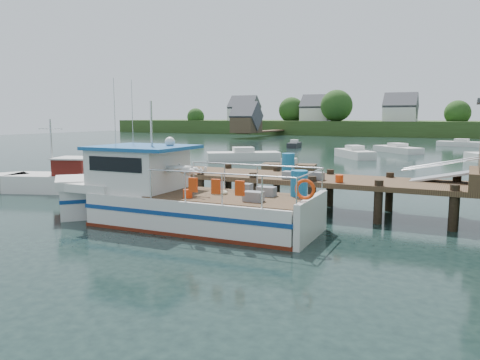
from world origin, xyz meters
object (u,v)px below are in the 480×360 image
at_px(work_boat, 60,180).
at_px(moored_rowboat, 289,168).
at_px(moored_b, 354,153).
at_px(moored_d, 397,149).
at_px(moored_e, 294,145).
at_px(moored_a, 243,155).
at_px(dock, 443,162).
at_px(lobster_boat, 170,198).
at_px(moored_far, 461,144).

distance_m(work_boat, moored_rowboat, 14.85).
xyz_separation_m(moored_rowboat, moored_b, (1.37, 13.95, 0.05)).
relative_size(moored_d, moored_e, 1.54).
bearing_deg(moored_a, work_boat, -106.96).
bearing_deg(dock, moored_b, 109.05).
xyz_separation_m(dock, lobster_boat, (-8.79, -4.66, -1.28)).
distance_m(moored_b, moored_d, 8.97).
height_order(moored_d, moored_e, moored_d).
bearing_deg(moored_d, moored_rowboat, -115.13).
bearing_deg(moored_rowboat, moored_far, 95.81).
xyz_separation_m(work_boat, moored_d, (12.08, 35.00, -0.21)).
relative_size(lobster_boat, moored_b, 2.06).
relative_size(dock, moored_rowboat, 4.41).
relative_size(work_boat, moored_a, 1.09).
xyz_separation_m(dock, moored_e, (-18.75, 36.74, -1.88)).
xyz_separation_m(work_boat, moored_rowboat, (8.01, 12.50, -0.20)).
xyz_separation_m(moored_a, moored_e, (-1.67, 18.11, -0.07)).
distance_m(lobster_boat, moored_rowboat, 16.16).
height_order(moored_rowboat, moored_b, moored_b).
bearing_deg(moored_d, moored_b, -122.40).
xyz_separation_m(moored_rowboat, moored_d, (4.07, 22.50, -0.01)).
bearing_deg(moored_b, work_boat, -91.33).
distance_m(work_boat, moored_a, 19.71).
height_order(work_boat, moored_a, work_boat).
distance_m(moored_far, moored_a, 34.45).
bearing_deg(moored_far, work_boat, -113.83).
bearing_deg(moored_far, moored_a, -123.39).
relative_size(moored_b, moored_e, 1.46).
xyz_separation_m(lobster_boat, moored_b, (0.02, 30.04, -0.52)).
relative_size(moored_far, moored_b, 1.12).
relative_size(work_boat, moored_b, 1.31).
xyz_separation_m(moored_rowboat, moored_e, (-8.61, 25.30, -0.02)).
relative_size(moored_far, moored_d, 1.06).
bearing_deg(moored_a, lobster_boat, -84.24).
distance_m(lobster_boat, moored_b, 30.05).
bearing_deg(lobster_boat, moored_e, 102.13).
height_order(moored_a, moored_e, moored_a).
distance_m(moored_far, moored_b, 24.78).
bearing_deg(work_boat, moored_rowboat, 38.04).
distance_m(work_boat, moored_b, 28.06).
bearing_deg(moored_far, moored_rowboat, -108.98).
bearing_deg(moored_e, moored_d, -30.83).
bearing_deg(dock, moored_d, 100.14).
xyz_separation_m(work_boat, moored_e, (-0.60, 37.80, -0.23)).
relative_size(lobster_boat, moored_a, 1.71).
height_order(moored_far, moored_d, moored_d).
height_order(moored_a, moored_d, moored_a).
xyz_separation_m(lobster_boat, moored_a, (-8.29, 23.28, -0.52)).
height_order(work_boat, moored_rowboat, work_boat).
relative_size(work_boat, moored_d, 1.23).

